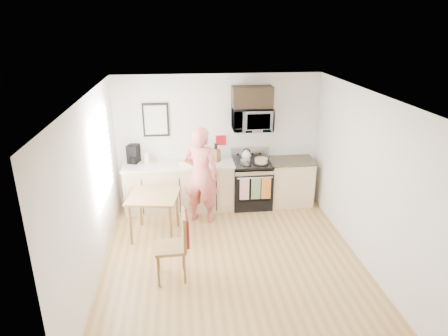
{
  "coord_description": "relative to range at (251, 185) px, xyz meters",
  "views": [
    {
      "loc": [
        -0.72,
        -5.27,
        3.57
      ],
      "look_at": [
        -0.03,
        1.0,
        1.2
      ],
      "focal_mm": 32.0,
      "sensor_mm": 36.0,
      "label": 1
    }
  ],
  "objects": [
    {
      "name": "wall_art",
      "position": [
        -1.83,
        0.3,
        1.31
      ],
      "size": [
        0.5,
        0.04,
        0.65
      ],
      "color": "black",
      "rests_on": "back_wall"
    },
    {
      "name": "upper_cabinet",
      "position": [
        -0.0,
        0.15,
        1.74
      ],
      "size": [
        0.76,
        0.35,
        0.4
      ],
      "primitive_type": "cube",
      "color": "black",
      "rests_on": "back_wall"
    },
    {
      "name": "right_wall",
      "position": [
        1.37,
        -1.98,
        0.86
      ],
      "size": [
        0.04,
        4.6,
        2.6
      ],
      "primitive_type": "cube",
      "color": "white",
      "rests_on": "floor"
    },
    {
      "name": "bread_bag",
      "position": [
        -1.27,
        -0.12,
        0.56
      ],
      "size": [
        0.32,
        0.22,
        0.11
      ],
      "primitive_type": "cube",
      "rotation": [
        0.0,
        0.0,
        -0.34
      ],
      "color": "#DEB874",
      "rests_on": "countertop_left"
    },
    {
      "name": "countertop_right",
      "position": [
        0.8,
        0.02,
        0.48
      ],
      "size": [
        0.88,
        0.64,
        0.04
      ],
      "primitive_type": "cube",
      "color": "black",
      "rests_on": "cabinet_right"
    },
    {
      "name": "coffee_maker",
      "position": [
        -2.29,
        0.2,
        0.67
      ],
      "size": [
        0.26,
        0.32,
        0.35
      ],
      "rotation": [
        0.0,
        0.0,
        -0.27
      ],
      "color": "black",
      "rests_on": "countertop_left"
    },
    {
      "name": "pot",
      "position": [
        -0.15,
        -0.11,
        0.54
      ],
      "size": [
        0.19,
        0.33,
        0.1
      ],
      "rotation": [
        0.0,
        0.0,
        0.13
      ],
      "color": "#B5B5BA",
      "rests_on": "range"
    },
    {
      "name": "person",
      "position": [
        -1.03,
        -0.53,
        0.47
      ],
      "size": [
        0.77,
        0.63,
        1.81
      ],
      "primitive_type": "imported",
      "rotation": [
        0.0,
        0.0,
        2.81
      ],
      "color": "#C94137",
      "rests_on": "floor"
    },
    {
      "name": "chair",
      "position": [
        -1.43,
        -2.25,
        0.23
      ],
      "size": [
        0.5,
        0.45,
        1.03
      ],
      "rotation": [
        0.0,
        0.0,
        0.05
      ],
      "color": "brown",
      "rests_on": "floor"
    },
    {
      "name": "left_wall",
      "position": [
        -2.63,
        -1.98,
        0.86
      ],
      "size": [
        0.04,
        4.6,
        2.6
      ],
      "primitive_type": "cube",
      "color": "white",
      "rests_on": "floor"
    },
    {
      "name": "dining_table",
      "position": [
        -1.87,
        -0.99,
        0.24
      ],
      "size": [
        0.82,
        0.82,
        0.76
      ],
      "rotation": [
        0.0,
        0.0,
        -0.16
      ],
      "color": "brown",
      "rests_on": "floor"
    },
    {
      "name": "kettle",
      "position": [
        -0.09,
        0.16,
        0.59
      ],
      "size": [
        0.19,
        0.19,
        0.24
      ],
      "color": "white",
      "rests_on": "range"
    },
    {
      "name": "ceiling",
      "position": [
        -0.63,
        -1.98,
        2.16
      ],
      "size": [
        4.0,
        4.6,
        0.04
      ],
      "primitive_type": "cube",
      "color": "silver",
      "rests_on": "back_wall"
    },
    {
      "name": "cake",
      "position": [
        0.17,
        -0.08,
        0.54
      ],
      "size": [
        0.3,
        0.3,
        0.1
      ],
      "color": "black",
      "rests_on": "range"
    },
    {
      "name": "fruit_bowl",
      "position": [
        -1.17,
        0.12,
        0.54
      ],
      "size": [
        0.24,
        0.24,
        0.09
      ],
      "color": "white",
      "rests_on": "countertop_left"
    },
    {
      "name": "range",
      "position": [
        0.0,
        0.0,
        0.0
      ],
      "size": [
        0.76,
        0.7,
        1.16
      ],
      "color": "black",
      "rests_on": "floor"
    },
    {
      "name": "cabinet_left",
      "position": [
        -1.43,
        0.02,
        0.01
      ],
      "size": [
        2.1,
        0.6,
        0.9
      ],
      "primitive_type": "cube",
      "color": "#D6B389",
      "rests_on": "floor"
    },
    {
      "name": "milk_carton",
      "position": [
        -2.03,
        0.11,
        0.61
      ],
      "size": [
        0.09,
        0.09,
        0.22
      ],
      "primitive_type": "cube",
      "rotation": [
        0.0,
        0.0,
        -0.06
      ],
      "color": "tan",
      "rests_on": "countertop_left"
    },
    {
      "name": "wall_trivet",
      "position": [
        -0.58,
        0.31,
        0.86
      ],
      "size": [
        0.2,
        0.02,
        0.2
      ],
      "primitive_type": "cube",
      "color": "red",
      "rests_on": "back_wall"
    },
    {
      "name": "front_wall",
      "position": [
        -0.63,
        -4.28,
        0.86
      ],
      "size": [
        4.0,
        0.04,
        2.6
      ],
      "primitive_type": "cube",
      "color": "white",
      "rests_on": "floor"
    },
    {
      "name": "countertop_left",
      "position": [
        -1.43,
        0.02,
        0.48
      ],
      "size": [
        2.14,
        0.64,
        0.04
      ],
      "primitive_type": "cube",
      "color": "beige",
      "rests_on": "cabinet_left"
    },
    {
      "name": "microwave",
      "position": [
        -0.0,
        0.1,
        1.32
      ],
      "size": [
        0.76,
        0.51,
        0.42
      ],
      "primitive_type": "imported",
      "color": "#B5B5BA",
      "rests_on": "back_wall"
    },
    {
      "name": "window",
      "position": [
        -2.59,
        -1.18,
        1.11
      ],
      "size": [
        0.06,
        1.4,
        1.5
      ],
      "color": "white",
      "rests_on": "left_wall"
    },
    {
      "name": "knife_block",
      "position": [
        -0.7,
        0.11,
        0.63
      ],
      "size": [
        0.18,
        0.19,
        0.25
      ],
      "primitive_type": "cube",
      "rotation": [
        0.0,
        0.0,
        0.68
      ],
      "color": "brown",
      "rests_on": "countertop_left"
    },
    {
      "name": "back_wall",
      "position": [
        -0.63,
        0.32,
        0.86
      ],
      "size": [
        4.0,
        0.04,
        2.6
      ],
      "primitive_type": "cube",
      "color": "white",
      "rests_on": "floor"
    },
    {
      "name": "cabinet_right",
      "position": [
        0.8,
        0.02,
        0.01
      ],
      "size": [
        0.84,
        0.6,
        0.9
      ],
      "primitive_type": "cube",
      "color": "#D6B389",
      "rests_on": "floor"
    },
    {
      "name": "floor",
      "position": [
        -0.63,
        -1.98,
        -0.44
      ],
      "size": [
        4.6,
        4.6,
        0.0
      ],
      "primitive_type": "plane",
      "color": "olive",
      "rests_on": "ground"
    },
    {
      "name": "utensil_crock",
      "position": [
        -0.85,
        0.16,
        0.66
      ],
      "size": [
        0.13,
        0.13,
        0.4
      ],
      "color": "red",
      "rests_on": "countertop_left"
    }
  ]
}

